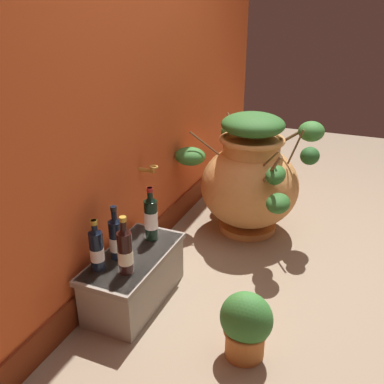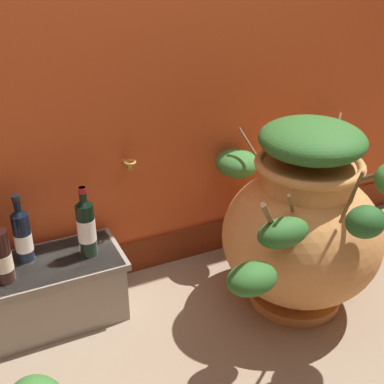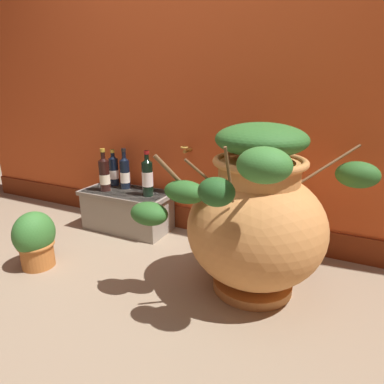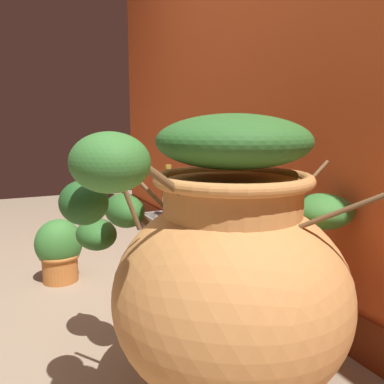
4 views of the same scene
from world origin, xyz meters
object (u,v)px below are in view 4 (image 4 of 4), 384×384
object	(u,v)px
wine_bottle_right	(201,203)
wine_bottle_back	(189,194)
potted_shrub	(59,250)
terracotta_urn	(231,274)
wine_bottle_left	(193,198)
wine_bottle_middle	(169,195)

from	to	relation	value
wine_bottle_right	wine_bottle_back	xyz separation A→B (m)	(-0.38, 0.11, -0.02)
wine_bottle_back	potted_shrub	distance (m)	0.83
wine_bottle_right	potted_shrub	size ratio (longest dim) A/B	0.93
terracotta_urn	wine_bottle_back	bearing A→B (deg)	160.34
terracotta_urn	wine_bottle_right	xyz separation A→B (m)	(-0.87, 0.34, 0.03)
wine_bottle_left	wine_bottle_middle	size ratio (longest dim) A/B	0.97
potted_shrub	terracotta_urn	bearing A→B (deg)	15.63
wine_bottle_middle	potted_shrub	size ratio (longest dim) A/B	0.91
wine_bottle_left	wine_bottle_middle	bearing A→B (deg)	-130.28
wine_bottle_middle	wine_bottle_back	bearing A→B (deg)	102.36
wine_bottle_left	potted_shrub	size ratio (longest dim) A/B	0.88
potted_shrub	wine_bottle_right	bearing A→B (deg)	62.36
wine_bottle_left	wine_bottle_back	bearing A→B (deg)	166.12
terracotta_urn	wine_bottle_left	distance (m)	1.20
wine_bottle_middle	wine_bottle_right	xyz separation A→B (m)	(0.35, 0.04, 0.01)
wine_bottle_left	wine_bottle_middle	world-z (taller)	wine_bottle_middle
wine_bottle_right	wine_bottle_back	distance (m)	0.40
wine_bottle_middle	potted_shrub	world-z (taller)	wine_bottle_middle
terracotta_urn	wine_bottle_middle	distance (m)	1.26
wine_bottle_back	potted_shrub	size ratio (longest dim) A/B	0.82
wine_bottle_middle	terracotta_urn	bearing A→B (deg)	-13.79
wine_bottle_left	potted_shrub	xyz separation A→B (m)	(-0.10, -0.76, -0.25)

